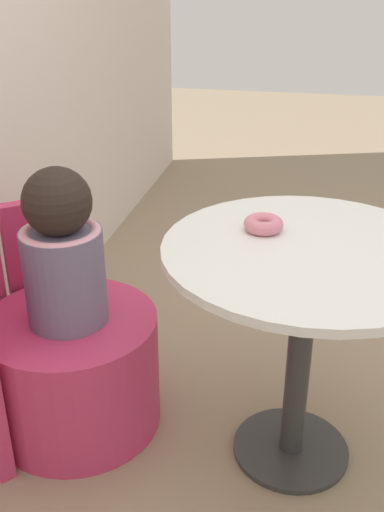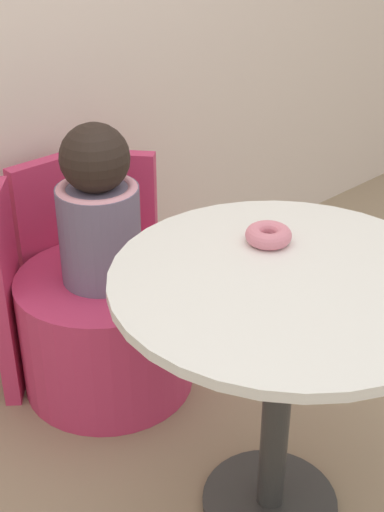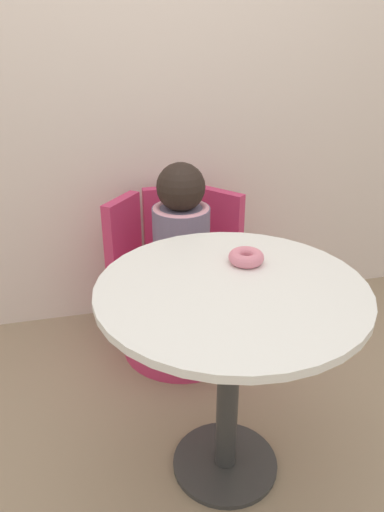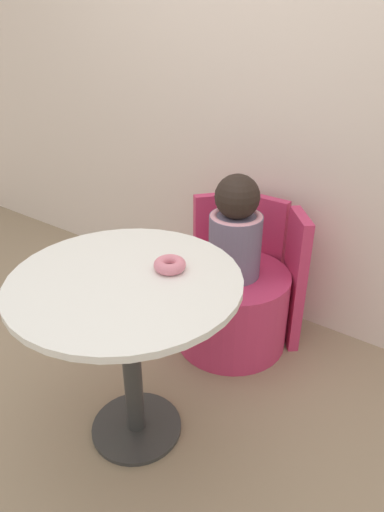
{
  "view_description": "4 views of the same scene",
  "coord_description": "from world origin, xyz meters",
  "px_view_note": "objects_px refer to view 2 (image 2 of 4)",
  "views": [
    {
      "loc": [
        -1.44,
        -0.0,
        1.4
      ],
      "look_at": [
        0.05,
        0.31,
        0.65
      ],
      "focal_mm": 42.0,
      "sensor_mm": 36.0,
      "label": 1
    },
    {
      "loc": [
        -1.04,
        -0.85,
        1.52
      ],
      "look_at": [
        0.04,
        0.3,
        0.64
      ],
      "focal_mm": 50.0,
      "sensor_mm": 36.0,
      "label": 2
    },
    {
      "loc": [
        -0.37,
        -1.2,
        1.42
      ],
      "look_at": [
        0.01,
        0.39,
        0.63
      ],
      "focal_mm": 35.0,
      "sensor_mm": 36.0,
      "label": 3
    },
    {
      "loc": [
        0.99,
        -0.94,
        1.5
      ],
      "look_at": [
        0.01,
        0.41,
        0.61
      ],
      "focal_mm": 32.0,
      "sensor_mm": 36.0,
      "label": 4
    }
  ],
  "objects_px": {
    "child_figure": "(98,210)",
    "tub_chair": "(107,330)",
    "donut": "(268,235)",
    "round_table": "(282,329)"
  },
  "relations": [
    {
      "from": "donut",
      "to": "tub_chair",
      "type": "bearing_deg",
      "value": 97.99
    },
    {
      "from": "donut",
      "to": "child_figure",
      "type": "bearing_deg",
      "value": 97.99
    },
    {
      "from": "tub_chair",
      "to": "round_table",
      "type": "bearing_deg",
      "value": -90.51
    },
    {
      "from": "tub_chair",
      "to": "child_figure",
      "type": "distance_m",
      "value": 0.43
    },
    {
      "from": "round_table",
      "to": "child_figure",
      "type": "height_order",
      "value": "child_figure"
    },
    {
      "from": "round_table",
      "to": "donut",
      "type": "relative_size",
      "value": 7.11
    },
    {
      "from": "round_table",
      "to": "tub_chair",
      "type": "relative_size",
      "value": 1.44
    },
    {
      "from": "round_table",
      "to": "donut",
      "type": "distance_m",
      "value": 0.23
    },
    {
      "from": "child_figure",
      "to": "tub_chair",
      "type": "bearing_deg",
      "value": 180.0
    },
    {
      "from": "round_table",
      "to": "child_figure",
      "type": "bearing_deg",
      "value": 89.49
    }
  ]
}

